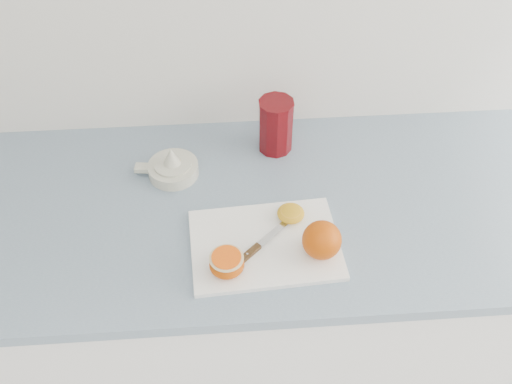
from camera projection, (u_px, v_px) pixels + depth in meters
counter at (244, 307)px, 1.65m from camera, size 2.41×0.64×0.89m
cutting_board at (265, 245)px, 1.24m from camera, size 0.33×0.25×0.01m
whole_orange at (322, 240)px, 1.19m from camera, size 0.08×0.08×0.08m
half_orange at (227, 263)px, 1.17m from camera, size 0.07×0.07×0.05m
squeezed_shell at (291, 213)px, 1.28m from camera, size 0.06×0.06×0.03m
paring_knife at (252, 251)px, 1.21m from camera, size 0.13×0.13×0.01m
citrus_juicer at (172, 167)px, 1.38m from camera, size 0.16×0.12×0.08m
red_tumbler at (276, 127)px, 1.42m from camera, size 0.09×0.09×0.14m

